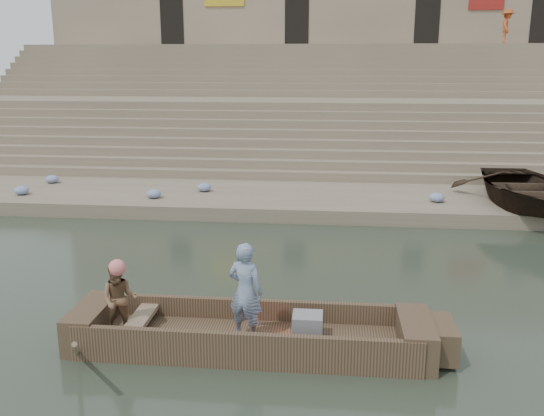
% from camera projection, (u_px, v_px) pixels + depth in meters
% --- Properties ---
extents(ground, '(120.00, 120.00, 0.00)m').
position_uv_depth(ground, '(322.00, 317.00, 10.32)').
color(ground, '#273125').
rests_on(ground, ground).
extents(lower_landing, '(32.00, 4.00, 0.40)m').
position_uv_depth(lower_landing, '(327.00, 201.00, 17.98)').
color(lower_landing, gray).
rests_on(lower_landing, ground).
extents(mid_landing, '(32.00, 3.00, 2.80)m').
position_uv_depth(mid_landing, '(330.00, 133.00, 24.93)').
color(mid_landing, gray).
rests_on(mid_landing, ground).
extents(upper_landing, '(32.00, 3.00, 5.20)m').
position_uv_depth(upper_landing, '(332.00, 95.00, 31.38)').
color(upper_landing, gray).
rests_on(upper_landing, ground).
extents(ghat_steps, '(32.00, 11.00, 5.20)m').
position_uv_depth(ghat_steps, '(331.00, 120.00, 26.46)').
color(ghat_steps, gray).
rests_on(ghat_steps, ground).
extents(building_wall, '(32.00, 5.07, 11.20)m').
position_uv_depth(building_wall, '(333.00, 39.00, 34.51)').
color(building_wall, tan).
rests_on(building_wall, ground).
extents(main_rowboat, '(5.00, 1.30, 0.22)m').
position_uv_depth(main_rowboat, '(249.00, 342.00, 9.18)').
color(main_rowboat, brown).
rests_on(main_rowboat, ground).
extents(rowboat_trim, '(6.04, 2.63, 1.83)m').
position_uv_depth(rowboat_trim, '(262.00, 331.00, 9.10)').
color(rowboat_trim, brown).
rests_on(rowboat_trim, ground).
extents(standing_man, '(0.65, 0.53, 1.55)m').
position_uv_depth(standing_man, '(246.00, 292.00, 8.87)').
color(standing_man, navy).
rests_on(standing_man, main_rowboat).
extents(rowing_man, '(0.63, 0.53, 1.16)m').
position_uv_depth(rowing_man, '(119.00, 300.00, 9.06)').
color(rowing_man, '#246E3E').
rests_on(rowing_man, main_rowboat).
extents(television, '(0.46, 0.42, 0.40)m').
position_uv_depth(television, '(307.00, 326.00, 9.01)').
color(television, gray).
rests_on(television, main_rowboat).
extents(beached_rowboat, '(3.59, 4.96, 1.01)m').
position_uv_depth(beached_rowboat, '(527.00, 187.00, 16.56)').
color(beached_rowboat, '#2D2116').
rests_on(beached_rowboat, lower_landing).
extents(pedestrian, '(0.88, 1.19, 1.65)m').
position_uv_depth(pedestrian, '(507.00, 26.00, 28.83)').
color(pedestrian, '#B84A1F').
rests_on(pedestrian, upper_landing).
extents(cloth_bundles, '(12.94, 2.26, 0.26)m').
position_uv_depth(cloth_bundles, '(169.00, 189.00, 18.10)').
color(cloth_bundles, '#3F5999').
rests_on(cloth_bundles, lower_landing).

